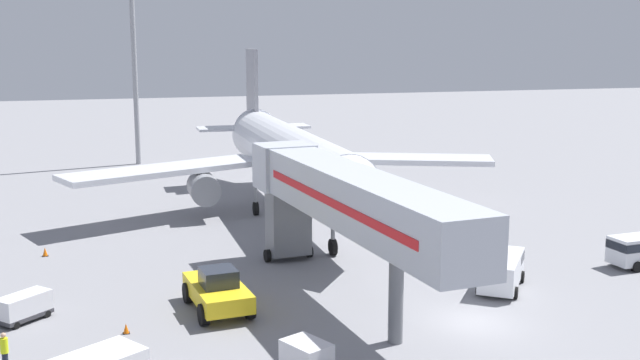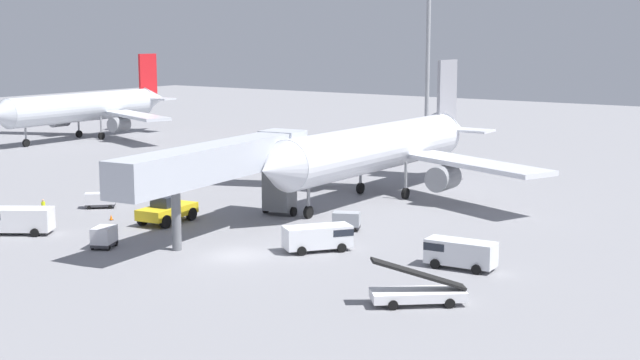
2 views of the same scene
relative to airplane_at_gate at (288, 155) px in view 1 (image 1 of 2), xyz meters
name	(u,v)px [view 1 (image 1 of 2)]	position (x,y,z in m)	size (l,w,h in m)	color
ground_plane	(474,322)	(3.40, -25.69, -4.87)	(300.00, 300.00, 0.00)	gray
airplane_at_gate	(288,155)	(0.00, 0.00, 0.00)	(35.58, 36.72, 12.96)	silver
jet_bridge	(340,198)	(-2.08, -20.50, 0.78)	(5.71, 23.28, 7.42)	#B2B7C1
pushback_tug	(218,291)	(-8.72, -20.49, -3.77)	(3.27, 5.72, 2.34)	yellow
service_van_near_left	(502,269)	(7.41, -21.14, -3.78)	(4.56, 5.16, 1.87)	white
baggage_cart_far_right	(24,306)	(-18.33, -19.29, -4.09)	(2.80, 2.73, 1.40)	#38383D
baggage_cart_near_right	(420,245)	(5.34, -14.29, -4.04)	(2.51, 2.07, 1.50)	#38383D
baggage_cart_outer_right	(307,358)	(-6.34, -29.56, -3.99)	(2.13, 2.42, 1.59)	#38383D
ground_crew_worker_foreground	(4,351)	(-18.58, -25.41, -3.94)	(0.39, 0.39, 1.75)	#1E2333
safety_cone_alpha	(126,328)	(-13.47, -22.41, -4.62)	(0.33, 0.33, 0.51)	black
safety_cone_bravo	(45,252)	(-18.08, -7.26, -4.58)	(0.38, 0.38, 0.59)	black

